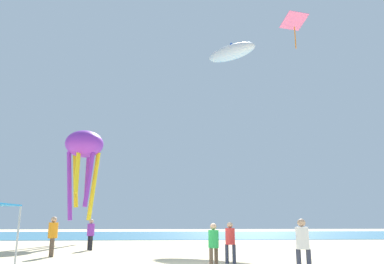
% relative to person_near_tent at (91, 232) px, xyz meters
% --- Properties ---
extents(ocean_strip, '(110.00, 22.75, 0.03)m').
position_rel_person_near_tent_xyz_m(ocean_strip, '(5.31, 21.61, -1.01)').
color(ocean_strip, teal).
rests_on(ocean_strip, ground).
extents(person_near_tent, '(0.42, 0.42, 1.75)m').
position_rel_person_near_tent_xyz_m(person_near_tent, '(0.00, 0.00, 0.00)').
color(person_near_tent, black).
rests_on(person_near_tent, ground).
extents(person_leftmost, '(0.38, 0.38, 1.60)m').
position_rel_person_near_tent_xyz_m(person_leftmost, '(6.21, -8.67, -0.09)').
color(person_leftmost, brown).
rests_on(person_leftmost, ground).
extents(person_central, '(0.44, 0.47, 1.87)m').
position_rel_person_near_tent_xyz_m(person_central, '(-1.03, -3.78, 0.07)').
color(person_central, brown).
rests_on(person_central, ground).
extents(person_rightmost, '(0.45, 0.42, 1.76)m').
position_rel_person_near_tent_xyz_m(person_rightmost, '(8.93, -10.36, 0.00)').
color(person_rightmost, '#33384C').
rests_on(person_rightmost, ground).
extents(person_far_shore, '(0.43, 0.39, 1.63)m').
position_rel_person_near_tent_xyz_m(person_far_shore, '(7.08, -7.05, -0.07)').
color(person_far_shore, '#33384C').
rests_on(person_far_shore, ground).
extents(kite_diamond_pink, '(1.85, 1.80, 2.38)m').
position_rel_person_near_tent_xyz_m(kite_diamond_pink, '(13.14, 0.48, 14.19)').
color(kite_diamond_pink, pink).
extents(kite_inflatable_white, '(5.89, 5.41, 2.28)m').
position_rel_person_near_tent_xyz_m(kite_inflatable_white, '(11.43, 16.65, 19.53)').
color(kite_inflatable_white, white).
extents(kite_octopus_purple, '(3.48, 3.48, 6.88)m').
position_rel_person_near_tent_xyz_m(kite_octopus_purple, '(-2.17, 6.24, 6.08)').
color(kite_octopus_purple, purple).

